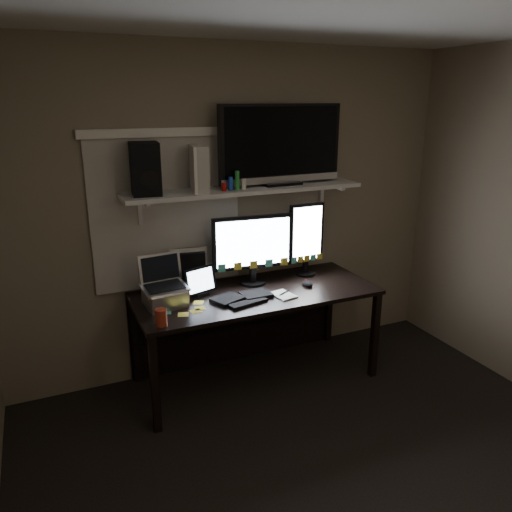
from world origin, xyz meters
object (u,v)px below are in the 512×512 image
monitor_landscape (253,249)px  laptop (164,283)px  cup (161,317)px  speaker (145,169)px  game_console (198,169)px  monitor_portrait (306,239)px  desk (250,307)px  keyboard (242,297)px  mouse (307,284)px  tv (281,145)px  tablet (200,282)px

monitor_landscape → laptop: (-0.73, -0.16, -0.11)m
cup → speaker: (0.06, 0.50, 0.87)m
monitor_landscape → game_console: (-0.41, 0.01, 0.63)m
monitor_landscape → monitor_portrait: 0.48m
laptop → speaker: speaker is taller
desk → keyboard: size_ratio=4.08×
game_console → monitor_landscape: bearing=7.3°
monitor_portrait → laptop: monitor_portrait is taller
game_console → speaker: size_ratio=0.91×
desk → mouse: size_ratio=16.86×
monitor_portrait → game_console: bearing=179.2°
laptop → cup: 0.33m
monitor_landscape → laptop: monitor_landscape is taller
monitor_portrait → mouse: monitor_portrait is taller
desk → keyboard: (-0.15, -0.21, 0.19)m
monitor_landscape → laptop: 0.76m
mouse → tv: (-0.11, 0.26, 1.03)m
monitor_portrait → tablet: (-0.93, -0.10, -0.19)m
desk → monitor_landscape: (0.05, 0.05, 0.45)m
desk → tablet: size_ratio=7.12×
laptop → game_console: 0.82m
mouse → tablet: 0.83m
cup → game_console: size_ratio=0.35×
tv → keyboard: bearing=-148.0°
mouse → game_console: size_ratio=0.34×
speaker → laptop: bearing=-72.3°
laptop → speaker: size_ratio=0.97×
keyboard → cup: size_ratio=4.01×
keyboard → cup: bearing=-174.3°
desk → cup: (-0.78, -0.41, 0.23)m
monitor_portrait → cup: 1.41m
monitor_landscape → monitor_portrait: monitor_portrait is taller
laptop → tv: bearing=5.2°
monitor_portrait → speaker: size_ratio=1.71×
desk → tablet: bearing=-175.0°
monitor_landscape → game_console: game_console is taller
game_console → tablet: bearing=-103.3°
keyboard → speaker: size_ratio=1.26×
monitor_portrait → mouse: 0.39m
monitor_portrait → tv: bearing=174.3°
monitor_landscape → laptop: size_ratio=1.85×
game_console → speaker: bearing=-174.8°
cup → speaker: 1.00m
monitor_landscape → game_console: size_ratio=1.99×
cup → tv: (1.08, 0.50, 0.99)m
monitor_landscape → tablet: monitor_landscape is taller
desk → game_console: size_ratio=5.69×
mouse → monitor_portrait: bearing=64.0°
cup → speaker: bearing=82.9°
tv → tablet: bearing=-171.9°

